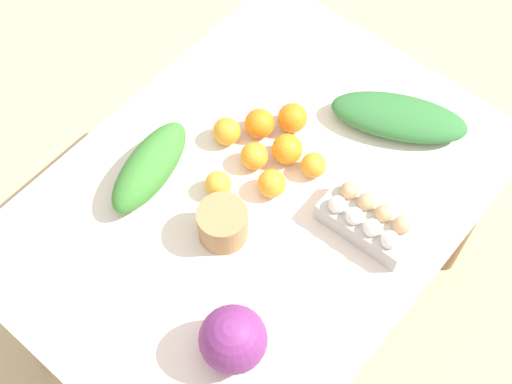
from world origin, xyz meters
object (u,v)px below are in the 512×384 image
Objects in this scene: greens_bunch_kale at (399,117)px; orange_4 at (314,165)px; orange_1 at (227,131)px; greens_bunch_scallion at (150,166)px; orange_7 at (287,149)px; egg_carton at (367,221)px; orange_5 at (259,123)px; orange_2 at (292,118)px; orange_6 at (218,184)px; cabbage_purple at (233,339)px; orange_0 at (254,156)px; paper_bag at (223,224)px.

orange_4 is at bearing -17.06° from greens_bunch_kale.
orange_1 is at bearing -74.15° from orange_4.
greens_bunch_kale is 0.45m from orange_1.
orange_7 is (-0.27, 0.22, -0.01)m from greens_bunch_scallion.
egg_carton reaches higher than orange_5.
orange_7 reaches higher than orange_4.
egg_carton is 0.20m from orange_4.
orange_5 is (0.07, -0.05, 0.00)m from orange_2.
orange_6 is (0.46, -0.23, -0.00)m from greens_bunch_kale.
greens_bunch_kale is at bearing 153.79° from orange_6.
orange_7 is (-0.06, 0.16, 0.00)m from orange_1.
egg_carton is at bearing 21.26° from greens_bunch_kale.
egg_carton is 3.24× the size of orange_1.
orange_1 is at bearing -136.89° from cabbage_purple.
orange_0 is at bearing 83.76° from orange_1.
orange_6 is (-0.08, 0.16, -0.02)m from greens_bunch_scallion.
egg_carton reaches higher than orange_0.
orange_2 and orange_7 have the same top height.
orange_2 is (-0.14, 0.10, 0.00)m from orange_1.
greens_bunch_kale is 4.59× the size of orange_2.
orange_6 is (0.15, -0.34, -0.01)m from egg_carton.
greens_bunch_scallion is (-0.21, -0.46, -0.03)m from cabbage_purple.
orange_1 is 0.93× the size of orange_7.
orange_6 reaches higher than orange_4.
paper_bag is 1.83× the size of orange_6.
paper_bag is (-0.20, -0.21, -0.03)m from cabbage_purple.
orange_2 is (-0.35, 0.17, -0.01)m from greens_bunch_scallion.
orange_4 is (-0.28, 0.06, -0.02)m from paper_bag.
greens_bunch_kale is at bearing -174.17° from cabbage_purple.
egg_carton is 0.81× the size of greens_bunch_scallion.
orange_0 is 0.12m from orange_6.
greens_bunch_kale is at bearing 148.11° from orange_0.
cabbage_purple is at bearing 43.11° from orange_1.
cabbage_purple is at bearing 26.32° from orange_7.
orange_6 is at bearing 116.80° from greens_bunch_scallion.
greens_bunch_kale is 4.54× the size of orange_7.
orange_2 is (-0.35, -0.07, -0.01)m from paper_bag.
orange_0 is at bearing 3.79° from egg_carton.
egg_carton is 1.95× the size of paper_bag.
orange_7 is (0.27, -0.16, 0.00)m from greens_bunch_kale.
greens_bunch_scallion is 0.39m from orange_2.
egg_carton is at bearing 69.67° from orange_2.
cabbage_purple is 0.50m from greens_bunch_scallion.
paper_bag is at bearing 11.63° from orange_2.
greens_bunch_scallion is 4.08× the size of orange_0.
greens_bunch_kale reaches higher than orange_4.
orange_0 is at bearing 32.57° from orange_5.
orange_0 reaches higher than orange_6.
greens_bunch_kale is at bearing 133.90° from orange_5.
orange_2 reaches higher than orange_1.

